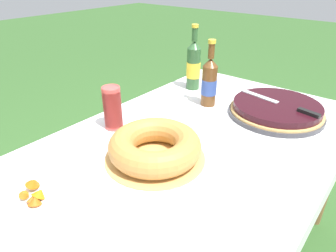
# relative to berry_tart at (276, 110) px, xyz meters

# --- Properties ---
(garden_table) EXTENTS (1.61, 0.91, 0.70)m
(garden_table) POSITION_rel_berry_tart_xyz_m (-0.47, 0.15, -0.10)
(garden_table) COLOR brown
(garden_table) RESTS_ON ground_plane
(tablecloth) EXTENTS (1.62, 0.92, 0.10)m
(tablecloth) POSITION_rel_berry_tart_xyz_m (-0.47, 0.15, -0.04)
(tablecloth) COLOR white
(tablecloth) RESTS_ON garden_table
(berry_tart) EXTENTS (0.41, 0.41, 0.06)m
(berry_tart) POSITION_rel_berry_tart_xyz_m (0.00, 0.00, 0.00)
(berry_tart) COLOR #38383D
(berry_tart) RESTS_ON tablecloth
(serving_knife) EXTENTS (0.10, 0.37, 0.01)m
(serving_knife) POSITION_rel_berry_tart_xyz_m (-0.01, -0.03, 0.04)
(serving_knife) COLOR silver
(serving_knife) RESTS_ON berry_tart
(bundt_cake) EXTENTS (0.34, 0.34, 0.09)m
(bundt_cake) POSITION_rel_berry_tart_xyz_m (-0.58, 0.19, 0.02)
(bundt_cake) COLOR tan
(bundt_cake) RESTS_ON tablecloth
(cup_stack) EXTENTS (0.07, 0.07, 0.18)m
(cup_stack) POSITION_rel_berry_tart_xyz_m (-0.52, 0.47, 0.06)
(cup_stack) COLOR #E04C47
(cup_stack) RESTS_ON tablecloth
(cider_bottle_green) EXTENTS (0.07, 0.07, 0.33)m
(cider_bottle_green) POSITION_rel_berry_tart_xyz_m (0.04, 0.47, 0.10)
(cider_bottle_green) COLOR #2D562D
(cider_bottle_green) RESTS_ON tablecloth
(cider_bottle_amber) EXTENTS (0.07, 0.07, 0.30)m
(cider_bottle_amber) POSITION_rel_berry_tart_xyz_m (-0.09, 0.29, 0.09)
(cider_bottle_amber) COLOR brown
(cider_bottle_amber) RESTS_ON tablecloth
(snack_plate_near) EXTENTS (0.21, 0.21, 0.05)m
(snack_plate_near) POSITION_rel_berry_tart_xyz_m (-0.96, 0.31, -0.02)
(snack_plate_near) COLOR white
(snack_plate_near) RESTS_ON tablecloth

